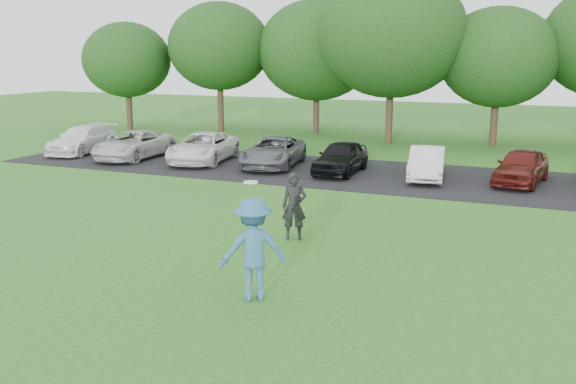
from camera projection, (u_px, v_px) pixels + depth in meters
name	position (u px, v px, depth m)	size (l,w,h in m)	color
ground	(220.00, 291.00, 12.72)	(100.00, 100.00, 0.00)	#256D1F
parking_lot	(384.00, 176.00, 24.43)	(32.00, 6.50, 0.03)	black
frisbee_player	(253.00, 249.00, 12.11)	(1.48, 1.34, 2.28)	teal
camera_bystander	(294.00, 206.00, 16.05)	(0.72, 0.59, 1.70)	black
parked_cars	(357.00, 158.00, 24.71)	(31.08, 5.00, 1.25)	white
tree_row	(467.00, 46.00, 31.59)	(42.39, 9.85, 8.64)	#38281C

